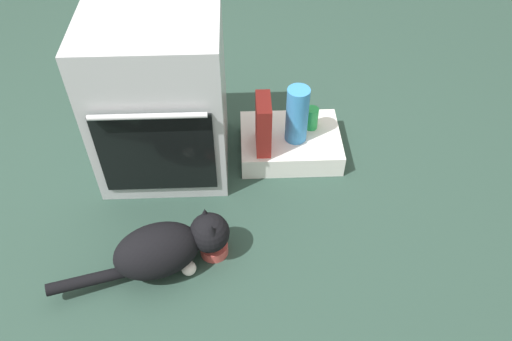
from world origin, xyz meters
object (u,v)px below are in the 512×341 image
object	(u,v)px
cat	(167,248)
water_bottle	(297,115)
oven	(159,98)
food_bowl	(214,248)
cereal_box	(263,124)
pantry_cabinet	(290,143)
soda_can	(312,118)

from	to	relation	value
cat	water_bottle	size ratio (longest dim) A/B	2.45
cat	oven	bearing A→B (deg)	76.51
food_bowl	cereal_box	world-z (taller)	cereal_box
pantry_cabinet	water_bottle	distance (m)	0.21
pantry_cabinet	cereal_box	bearing A→B (deg)	-151.15
soda_can	cereal_box	bearing A→B (deg)	-152.50
cat	pantry_cabinet	bearing A→B (deg)	31.96
food_bowl	cat	bearing A→B (deg)	-161.57
oven	cereal_box	world-z (taller)	oven
oven	water_bottle	xyz separation A→B (m)	(0.65, 0.01, -0.13)
food_bowl	water_bottle	size ratio (longest dim) A/B	0.40
soda_can	cereal_box	size ratio (longest dim) A/B	0.43
oven	cereal_box	distance (m)	0.50
food_bowl	cereal_box	distance (m)	0.64
pantry_cabinet	water_bottle	bearing A→B (deg)	-50.73
water_bottle	pantry_cabinet	bearing A→B (deg)	129.27
water_bottle	cereal_box	xyz separation A→B (m)	(-0.17, -0.05, -0.01)
oven	cat	distance (m)	0.71
cereal_box	water_bottle	bearing A→B (deg)	17.80
cat	soda_can	xyz separation A→B (m)	(0.68, 0.74, 0.05)
food_bowl	cereal_box	size ratio (longest dim) A/B	0.43
food_bowl	cat	world-z (taller)	cat
water_bottle	cereal_box	world-z (taller)	water_bottle
food_bowl	cat	size ratio (longest dim) A/B	0.17
cereal_box	food_bowl	bearing A→B (deg)	-113.63
oven	soda_can	distance (m)	0.77
cat	cereal_box	world-z (taller)	cereal_box
water_bottle	cereal_box	bearing A→B (deg)	-162.20
cat	cereal_box	bearing A→B (deg)	36.68
oven	pantry_cabinet	size ratio (longest dim) A/B	1.57
pantry_cabinet	cat	bearing A→B (deg)	-129.61
pantry_cabinet	cat	xyz separation A→B (m)	(-0.57, -0.69, 0.07)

